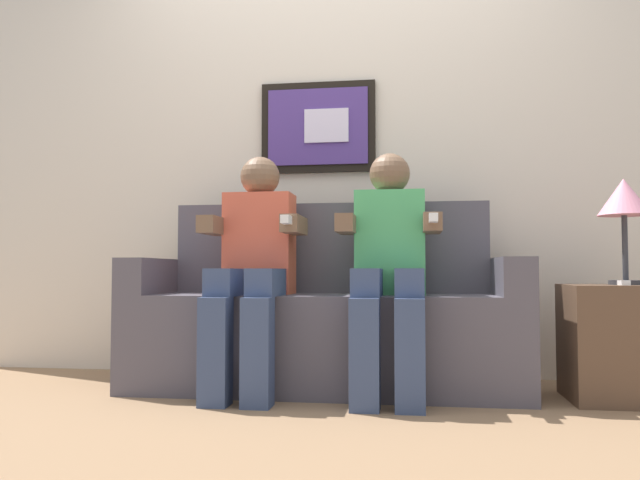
# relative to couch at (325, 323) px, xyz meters

# --- Properties ---
(ground_plane) EXTENTS (5.52, 5.52, 0.00)m
(ground_plane) POSITION_rel_couch_xyz_m (0.00, -0.33, -0.31)
(ground_plane) COLOR #8C6B4C
(back_wall_assembly) EXTENTS (4.25, 0.10, 2.60)m
(back_wall_assembly) POSITION_rel_couch_xyz_m (-0.00, 0.44, 0.99)
(back_wall_assembly) COLOR beige
(back_wall_assembly) RESTS_ON ground_plane
(couch) EXTENTS (1.85, 0.58, 0.90)m
(couch) POSITION_rel_couch_xyz_m (0.00, 0.00, 0.00)
(couch) COLOR #514C56
(couch) RESTS_ON ground_plane
(person_on_left) EXTENTS (0.46, 0.56, 1.11)m
(person_on_left) POSITION_rel_couch_xyz_m (-0.31, -0.17, 0.29)
(person_on_left) COLOR #D8593F
(person_on_left) RESTS_ON ground_plane
(person_on_right) EXTENTS (0.46, 0.56, 1.11)m
(person_on_right) POSITION_rel_couch_xyz_m (0.31, -0.17, 0.29)
(person_on_right) COLOR #4CB266
(person_on_right) RESTS_ON ground_plane
(side_table_right) EXTENTS (0.40, 0.40, 0.50)m
(side_table_right) POSITION_rel_couch_xyz_m (1.27, -0.11, -0.06)
(side_table_right) COLOR brown
(side_table_right) RESTS_ON ground_plane
(table_lamp) EXTENTS (0.22, 0.22, 0.46)m
(table_lamp) POSITION_rel_couch_xyz_m (1.32, -0.12, 0.55)
(table_lamp) COLOR #333338
(table_lamp) RESTS_ON side_table_right
(spare_remote_on_table) EXTENTS (0.04, 0.13, 0.02)m
(spare_remote_on_table) POSITION_rel_couch_xyz_m (1.29, -0.17, 0.20)
(spare_remote_on_table) COLOR white
(spare_remote_on_table) RESTS_ON side_table_right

